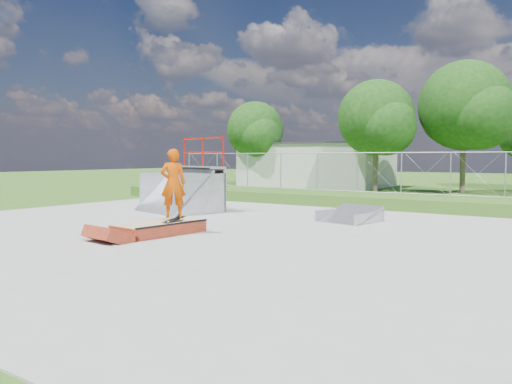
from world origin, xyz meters
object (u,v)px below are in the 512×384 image
skater (173,186)px  grind_box (159,229)px  quarter_pipe (178,175)px  flat_bank_ramp (349,215)px

skater → grind_box: bearing=2.1°
quarter_pipe → skater: (3.75, -4.20, -0.11)m
flat_bank_ramp → grind_box: bearing=-108.9°
flat_bank_ramp → skater: 5.90m
flat_bank_ramp → skater: skater is taller
grind_box → skater: 1.20m
grind_box → skater: skater is taller
quarter_pipe → flat_bank_ramp: bearing=22.0°
grind_box → quarter_pipe: bearing=134.4°
grind_box → quarter_pipe: 5.81m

